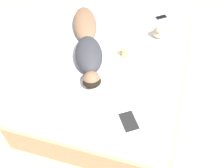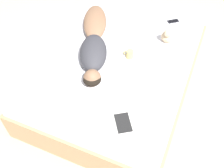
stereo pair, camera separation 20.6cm
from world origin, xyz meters
The scene contains 7 objects.
ground_plane centered at (0.00, 0.00, 0.00)m, with size 12.00×12.00×0.00m, color #B7A88E.
bed centered at (0.00, 0.00, 0.25)m, with size 1.60×2.23×0.52m.
person centered at (0.31, -0.01, 0.61)m, with size 0.75×1.33×0.20m.
open_magazine centered at (-0.44, 0.74, 0.52)m, with size 0.50×0.47×0.01m.
coffee_mug centered at (-0.12, -0.02, 0.57)m, with size 0.11×0.08×0.10m.
cell_phone centered at (-0.39, -0.84, 0.52)m, with size 0.15×0.14×0.01m.
plush_toy centered at (-0.42, -0.43, 0.60)m, with size 0.15×0.17×0.20m.
Camera 2 is at (-0.75, 1.98, 2.51)m, focal length 42.00 mm.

